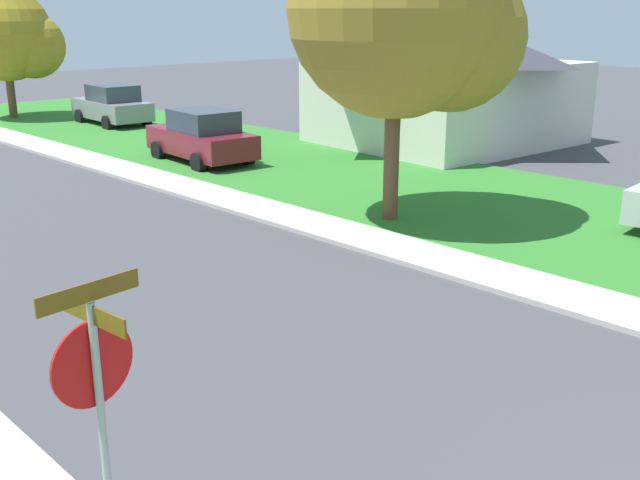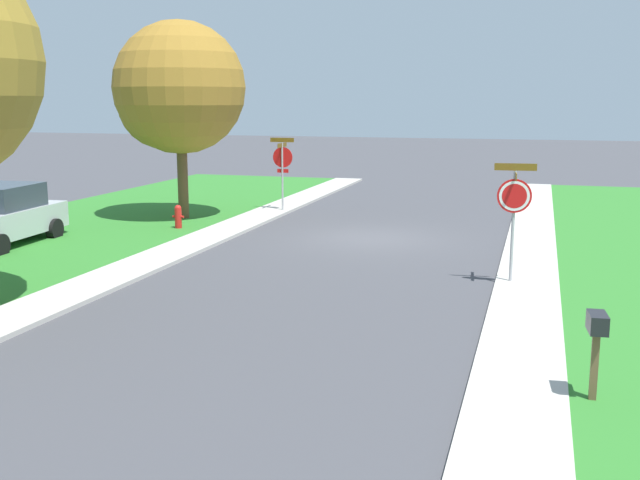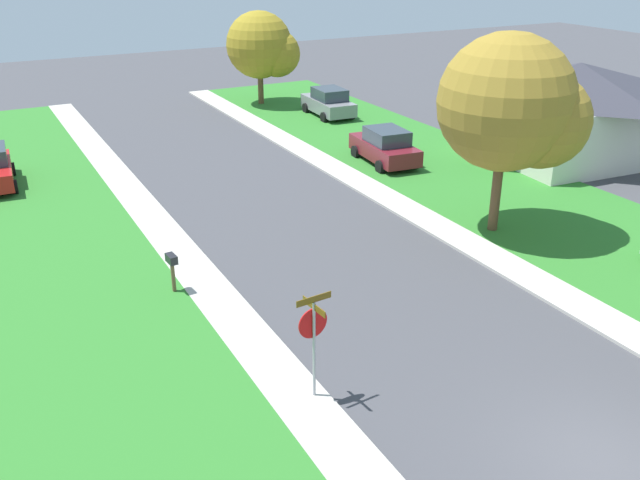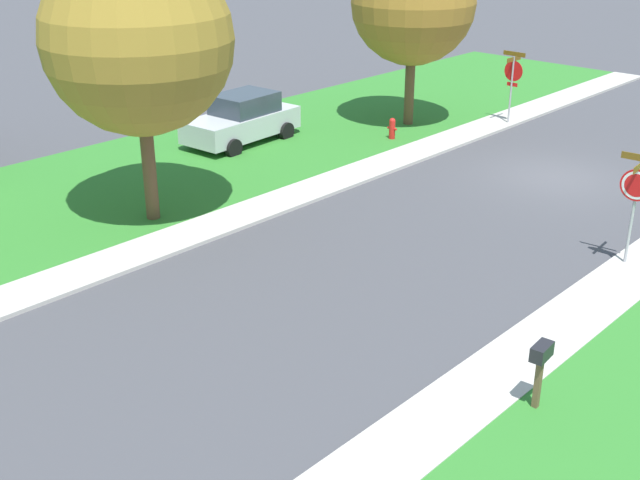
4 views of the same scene
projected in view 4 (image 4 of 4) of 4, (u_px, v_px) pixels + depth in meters
ground_plane at (556, 177)px, 25.30m from camera, size 120.00×120.00×0.00m
sidewalk_east at (150, 249)px, 20.16m from camera, size 1.40×56.00×0.10m
lawn_east at (51, 203)px, 23.11m from camera, size 8.00×56.00×0.08m
sidewalk_west at (469, 397)px, 14.29m from camera, size 1.40×56.00×0.10m
stop_sign_near_corner at (513, 76)px, 30.17m from camera, size 0.92×0.92×2.77m
stop_sign_far_corner at (636, 192)px, 18.61m from camera, size 0.92×0.92×2.77m
car_silver_behind_trees at (242, 119)px, 28.33m from camera, size 2.26×4.41×1.76m
tree_sidewalk_far at (138, 43)px, 20.45m from camera, size 5.18×4.82×7.26m
tree_across_left at (410, 5)px, 29.33m from camera, size 4.83×4.49×6.80m
fire_hydrant at (392, 129)px, 28.79m from camera, size 0.38×0.22×0.83m
mailbox at (541, 360)px, 13.60m from camera, size 0.28×0.50×1.31m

